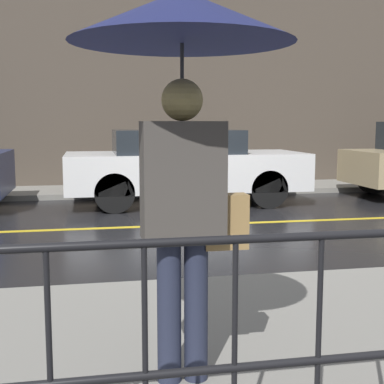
% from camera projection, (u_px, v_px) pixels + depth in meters
% --- Properties ---
extents(ground_plane, '(80.00, 80.00, 0.00)m').
position_uv_depth(ground_plane, '(201.00, 225.00, 8.12)').
color(ground_plane, black).
extents(sidewalk_near, '(28.00, 2.98, 0.11)m').
position_uv_depth(sidewalk_near, '(339.00, 341.00, 3.65)').
color(sidewalk_near, gray).
rests_on(sidewalk_near, ground_plane).
extents(sidewalk_far, '(28.00, 1.69, 0.11)m').
position_uv_depth(sidewalk_far, '(165.00, 190.00, 11.95)').
color(sidewalk_far, gray).
rests_on(sidewalk_far, ground_plane).
extents(lane_marking, '(25.20, 0.12, 0.01)m').
position_uv_depth(lane_marking, '(201.00, 224.00, 8.12)').
color(lane_marking, gold).
rests_on(lane_marking, ground_plane).
extents(building_storefront, '(28.00, 0.30, 4.65)m').
position_uv_depth(building_storefront, '(158.00, 89.00, 12.63)').
color(building_storefront, '#4C4238').
rests_on(building_storefront, ground_plane).
extents(pedestrian, '(1.18, 1.18, 2.10)m').
position_uv_depth(pedestrian, '(183.00, 65.00, 2.78)').
color(pedestrian, '#23283D').
rests_on(pedestrian, sidewalk_near).
extents(car_white, '(4.46, 1.80, 1.41)m').
position_uv_depth(car_white, '(183.00, 165.00, 10.12)').
color(car_white, silver).
rests_on(car_white, ground_plane).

